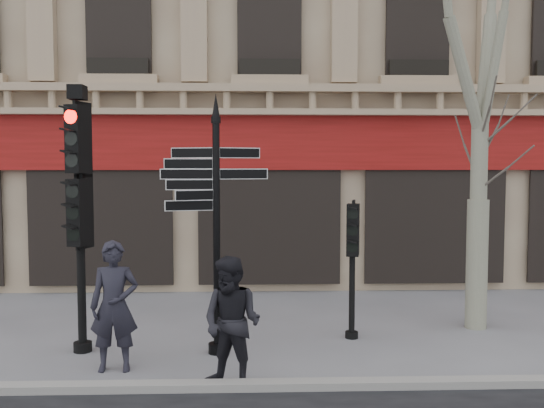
% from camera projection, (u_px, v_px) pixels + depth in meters
% --- Properties ---
extents(ground, '(80.00, 80.00, 0.00)m').
position_uv_depth(ground, '(279.00, 357.00, 9.73)').
color(ground, slate).
rests_on(ground, ground).
extents(kerb, '(80.00, 0.25, 0.12)m').
position_uv_depth(kerb, '(284.00, 385.00, 8.33)').
color(kerb, gray).
rests_on(kerb, ground).
extents(fingerpost, '(1.81, 1.81, 4.23)m').
position_uv_depth(fingerpost, '(216.00, 180.00, 9.73)').
color(fingerpost, black).
rests_on(fingerpost, ground).
extents(traffic_signal_main, '(0.56, 0.47, 4.36)m').
position_uv_depth(traffic_signal_main, '(79.00, 185.00, 9.82)').
color(traffic_signal_main, black).
rests_on(traffic_signal_main, ground).
extents(traffic_signal_secondary, '(0.46, 0.37, 2.40)m').
position_uv_depth(traffic_signal_secondary, '(352.00, 245.00, 10.67)').
color(traffic_signal_secondary, black).
rests_on(traffic_signal_secondary, ground).
extents(pedestrian_a, '(0.74, 0.51, 1.96)m').
position_uv_depth(pedestrian_a, '(114.00, 306.00, 9.04)').
color(pedestrian_a, black).
rests_on(pedestrian_a, ground).
extents(pedestrian_b, '(1.11, 1.03, 1.83)m').
position_uv_depth(pedestrian_b, '(232.00, 323.00, 8.35)').
color(pedestrian_b, black).
rests_on(pedestrian_b, ground).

